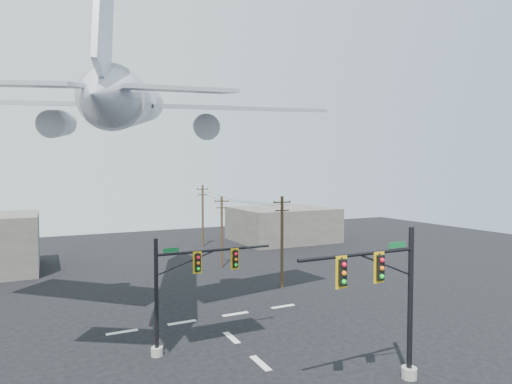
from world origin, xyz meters
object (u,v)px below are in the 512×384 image
signal_mast_near (390,302)px  signal_mast_far (184,289)px  utility_pole_b (222,230)px  utility_pole_a (282,240)px  utility_pole_c (203,214)px  airliner (134,103)px

signal_mast_near → signal_mast_far: bearing=133.1°
utility_pole_b → utility_pole_a: bearing=-62.3°
utility_pole_c → signal_mast_far: bearing=-121.0°
signal_mast_near → utility_pole_c: 41.68m
utility_pole_a → airliner: bearing=-164.9°
signal_mast_far → utility_pole_c: size_ratio=0.87×
utility_pole_a → airliner: airliner is taller
utility_pole_b → utility_pole_c: 14.01m
signal_mast_near → utility_pole_b: 27.72m
signal_mast_near → signal_mast_far: signal_mast_near is taller
signal_mast_near → utility_pole_a: (4.06, 17.54, 0.23)m
signal_mast_near → signal_mast_far: (-7.74, 8.27, -0.46)m
signal_mast_near → utility_pole_b: (2.31, 27.63, -0.03)m
signal_mast_near → signal_mast_far: size_ratio=1.03×
utility_pole_a → utility_pole_c: 23.86m
utility_pole_a → signal_mast_far: bearing=-133.8°
airliner → utility_pole_c: bearing=-12.2°
utility_pole_b → utility_pole_c: (2.61, 13.76, 0.45)m
signal_mast_near → airliner: size_ratio=0.26×
signal_mast_far → utility_pole_c: 35.46m
signal_mast_far → utility_pole_b: (10.05, 19.35, 0.43)m
utility_pole_a → airliner: 17.17m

